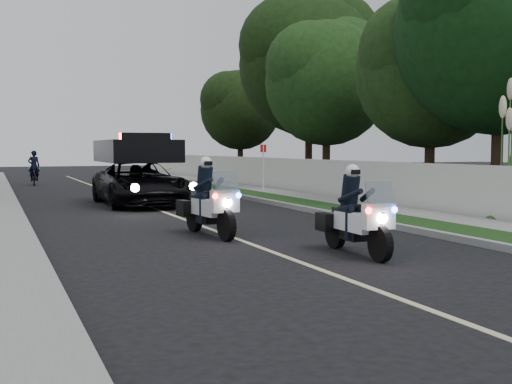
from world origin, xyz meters
TOP-DOWN VIEW (x-y plane):
  - ground at (0.00, 0.00)m, footprint 120.00×120.00m
  - curb_right at (4.10, 10.00)m, footprint 0.20×60.00m
  - grass_verge at (4.80, 10.00)m, footprint 1.20×60.00m
  - sidewalk_right at (6.10, 10.00)m, footprint 1.40×60.00m
  - property_wall at (7.10, 10.00)m, footprint 0.22×60.00m
  - curb_left at (-4.10, 10.00)m, footprint 0.20×60.00m
  - lane_marking at (0.00, 10.00)m, footprint 0.12×50.00m
  - police_moto_left at (-0.40, 2.96)m, footprint 0.93×2.14m
  - police_moto_right at (1.29, -0.40)m, footprint 0.75×1.98m
  - police_suv at (-0.17, 11.05)m, footprint 2.52×5.40m
  - bicycle at (-2.75, 24.59)m, footprint 0.70×1.81m
  - cyclist at (-2.75, 24.59)m, footprint 0.59×0.39m
  - sign_post at (6.00, 14.57)m, footprint 0.43×0.43m
  - pampas_mid at (7.60, 2.22)m, footprint 1.48×1.48m
  - tree_right_a at (9.78, 4.96)m, footprint 6.98×6.98m
  - tree_right_b at (9.64, 8.05)m, footprint 5.66×5.66m
  - tree_right_c at (10.06, 18.11)m, footprint 7.58×7.58m
  - tree_right_d at (9.45, 15.20)m, footprint 7.07×7.07m
  - tree_right_e at (9.98, 27.35)m, footprint 6.18×6.18m

SIDE VIEW (x-z plane):
  - ground at x=0.00m, z-range 0.00..0.00m
  - police_moto_left at x=-0.40m, z-range -0.88..0.88m
  - police_moto_right at x=1.29m, z-range -0.83..0.83m
  - police_suv at x=-0.17m, z-range -1.31..1.31m
  - bicycle at x=-2.75m, z-range -0.47..0.47m
  - cyclist at x=-2.75m, z-range -0.81..0.81m
  - sign_post at x=6.00m, z-range -1.08..1.08m
  - pampas_mid at x=7.60m, z-range -1.99..1.99m
  - tree_right_a at x=9.78m, z-range -5.43..5.43m
  - tree_right_b at x=9.64m, z-range -4.49..4.49m
  - tree_right_c at x=10.06m, z-range -5.90..5.90m
  - tree_right_d at x=9.45m, z-range -4.76..4.76m
  - tree_right_e at x=9.98m, z-range -4.25..4.25m
  - lane_marking at x=0.00m, z-range 0.00..0.01m
  - curb_right at x=4.10m, z-range 0.00..0.15m
  - curb_left at x=-4.10m, z-range 0.00..0.15m
  - grass_verge at x=4.80m, z-range 0.00..0.16m
  - sidewalk_right at x=6.10m, z-range 0.00..0.16m
  - property_wall at x=7.10m, z-range 0.00..1.50m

